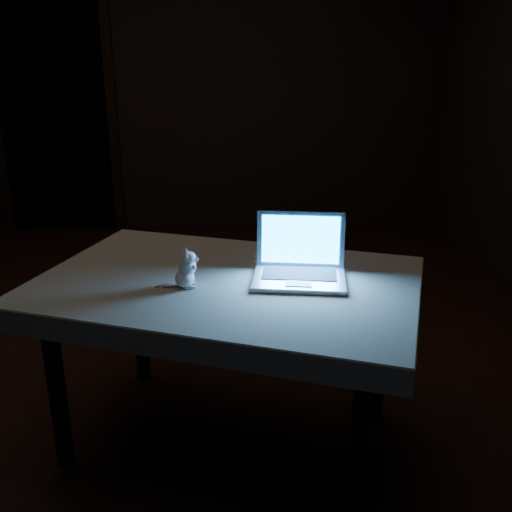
{
  "coord_description": "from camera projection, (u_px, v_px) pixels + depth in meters",
  "views": [
    {
      "loc": [
        0.22,
        -2.62,
        1.5
      ],
      "look_at": [
        0.38,
        -0.59,
        0.78
      ],
      "focal_mm": 40.0,
      "sensor_mm": 36.0,
      "label": 1
    }
  ],
  "objects": [
    {
      "name": "plush_mouse",
      "position": [
        184.0,
        268.0,
        2.04
      ],
      "size": [
        0.11,
        0.11,
        0.14
      ],
      "primitive_type": null,
      "rotation": [
        0.0,
        0.0,
        -0.09
      ],
      "color": "white",
      "rests_on": "tablecloth"
    },
    {
      "name": "back_wall",
      "position": [
        182.0,
        79.0,
        4.86
      ],
      "size": [
        4.5,
        0.04,
        2.6
      ],
      "primitive_type": "cube",
      "color": "black",
      "rests_on": "ground"
    },
    {
      "name": "floor",
      "position": [
        173.0,
        362.0,
        2.95
      ],
      "size": [
        5.0,
        5.0,
        0.0
      ],
      "primitive_type": "plane",
      "color": "black",
      "rests_on": "ground"
    },
    {
      "name": "tablecloth",
      "position": [
        203.0,
        294.0,
        2.11
      ],
      "size": [
        1.61,
        1.3,
        0.09
      ],
      "primitive_type": null,
      "rotation": [
        0.0,
        0.0,
        -0.3
      ],
      "color": "#B8AF9A",
      "rests_on": "table"
    },
    {
      "name": "laptop",
      "position": [
        300.0,
        252.0,
        2.07
      ],
      "size": [
        0.38,
        0.35,
        0.23
      ],
      "primitive_type": null,
      "rotation": [
        0.0,
        0.0,
        -0.17
      ],
      "color": "#BBBBC0",
      "rests_on": "tablecloth"
    },
    {
      "name": "table",
      "position": [
        228.0,
        363.0,
        2.25
      ],
      "size": [
        1.52,
        1.26,
        0.7
      ],
      "primitive_type": null,
      "rotation": [
        0.0,
        0.0,
        -0.37
      ],
      "color": "black",
      "rests_on": "floor"
    },
    {
      "name": "doorway",
      "position": [
        54.0,
        109.0,
        4.86
      ],
      "size": [
        1.06,
        0.36,
        2.13
      ],
      "primitive_type": null,
      "color": "black",
      "rests_on": "back_wall"
    }
  ]
}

